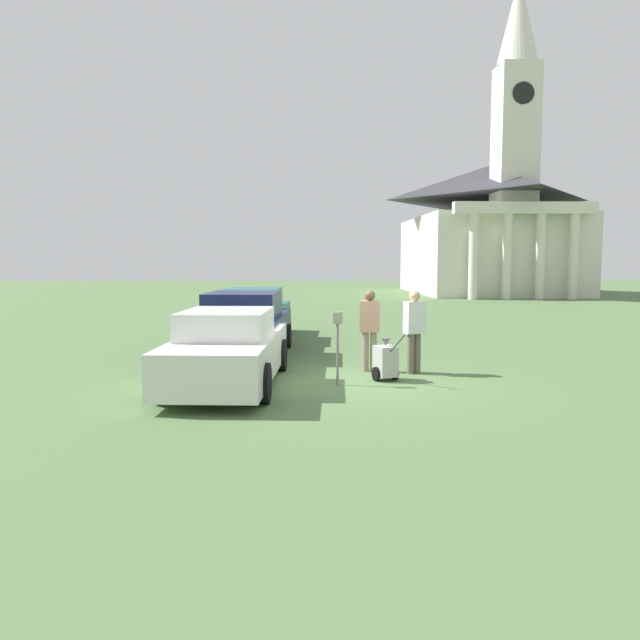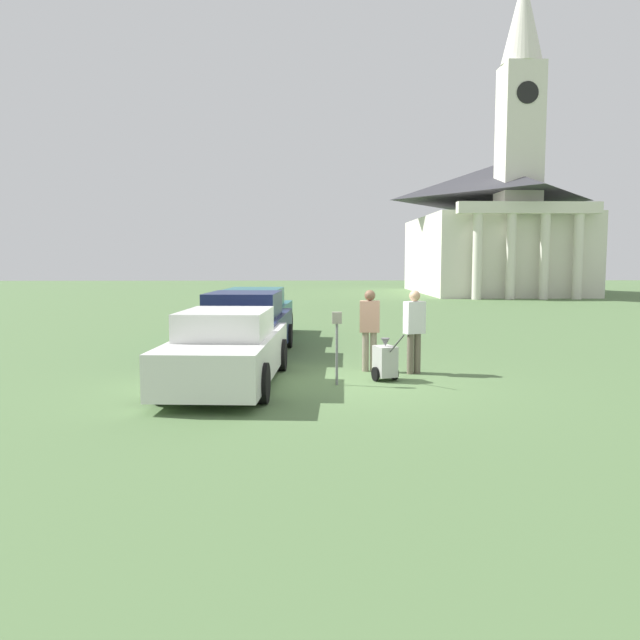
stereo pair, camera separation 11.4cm
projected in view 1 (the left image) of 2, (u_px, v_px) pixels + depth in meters
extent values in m
plane|color=#517042|center=(355.00, 382.00, 12.14)|extent=(120.00, 120.00, 0.00)
cube|color=silver|center=(229.00, 355.00, 11.85)|extent=(2.09, 5.07, 0.76)
cube|color=silver|center=(227.00, 324.00, 11.59)|extent=(1.69, 2.18, 0.50)
cylinder|color=black|center=(202.00, 355.00, 13.43)|extent=(0.23, 0.69, 0.68)
cylinder|color=black|center=(282.00, 355.00, 13.37)|extent=(0.23, 0.69, 0.68)
cylinder|color=black|center=(161.00, 383.00, 10.37)|extent=(0.23, 0.69, 0.68)
cylinder|color=black|center=(264.00, 383.00, 10.31)|extent=(0.23, 0.69, 0.68)
cube|color=#19234C|center=(245.00, 332.00, 15.36)|extent=(2.22, 5.12, 0.83)
cube|color=#19234C|center=(243.00, 304.00, 15.09)|extent=(1.80, 2.21, 0.59)
cylinder|color=black|center=(220.00, 336.00, 16.96)|extent=(0.22, 0.66, 0.65)
cylinder|color=black|center=(287.00, 336.00, 16.90)|extent=(0.22, 0.66, 0.65)
cylinder|color=black|center=(193.00, 352.00, 13.87)|extent=(0.22, 0.66, 0.65)
cylinder|color=black|center=(276.00, 353.00, 13.81)|extent=(0.22, 0.66, 0.65)
cube|color=#23666B|center=(254.00, 320.00, 18.58)|extent=(2.11, 5.29, 0.82)
cube|color=#23666B|center=(253.00, 297.00, 18.31)|extent=(1.70, 2.28, 0.53)
cylinder|color=black|center=(234.00, 322.00, 20.23)|extent=(0.23, 0.71, 0.70)
cylinder|color=black|center=(287.00, 323.00, 20.18)|extent=(0.23, 0.71, 0.70)
cylinder|color=black|center=(214.00, 334.00, 17.04)|extent=(0.23, 0.71, 0.70)
cylinder|color=black|center=(278.00, 334.00, 16.98)|extent=(0.23, 0.71, 0.70)
cylinder|color=slate|center=(337.00, 354.00, 11.82)|extent=(0.05, 0.05, 1.18)
cube|color=gray|center=(338.00, 318.00, 11.75)|extent=(0.18, 0.09, 0.22)
cylinder|color=gray|center=(373.00, 352.00, 13.30)|extent=(0.14, 0.14, 0.84)
cylinder|color=gray|center=(365.00, 352.00, 13.31)|extent=(0.14, 0.14, 0.84)
cube|color=tan|center=(370.00, 316.00, 13.23)|extent=(0.44, 0.27, 0.67)
sphere|color=brown|center=(370.00, 295.00, 13.19)|extent=(0.23, 0.23, 0.23)
cylinder|color=#665B4C|center=(417.00, 353.00, 13.07)|extent=(0.14, 0.14, 0.85)
cylinder|color=#665B4C|center=(410.00, 354.00, 13.00)|extent=(0.14, 0.14, 0.85)
cube|color=silver|center=(414.00, 317.00, 12.96)|extent=(0.47, 0.36, 0.67)
sphere|color=tan|center=(415.00, 296.00, 12.92)|extent=(0.23, 0.23, 0.23)
cube|color=#B2B2AD|center=(385.00, 361.00, 12.29)|extent=(0.48, 0.53, 0.60)
cone|color=#59595B|center=(386.00, 342.00, 12.25)|extent=(0.18, 0.18, 0.16)
cylinder|color=#4C4C4C|center=(397.00, 344.00, 11.81)|extent=(0.22, 0.57, 0.43)
cylinder|color=black|center=(376.00, 374.00, 12.24)|extent=(0.14, 0.28, 0.28)
cylinder|color=black|center=(395.00, 373.00, 12.39)|extent=(0.14, 0.28, 0.28)
cube|color=silver|center=(487.00, 255.00, 44.82)|extent=(10.17, 13.62, 5.39)
pyramid|color=#333338|center=(488.00, 183.00, 44.32)|extent=(10.37, 13.89, 2.43)
cylinder|color=silver|center=(473.00, 257.00, 37.35)|extent=(0.56, 0.56, 5.12)
cylinder|color=silver|center=(507.00, 257.00, 37.42)|extent=(0.56, 0.56, 5.12)
cylinder|color=silver|center=(540.00, 257.00, 37.50)|extent=(0.56, 0.56, 5.12)
cylinder|color=silver|center=(574.00, 257.00, 37.57)|extent=(0.56, 0.56, 5.12)
cube|color=silver|center=(525.00, 208.00, 37.18)|extent=(8.64, 0.70, 0.70)
cube|color=silver|center=(515.00, 139.00, 38.85)|extent=(2.40, 2.40, 8.94)
cylinder|color=black|center=(523.00, 93.00, 37.39)|extent=(1.32, 0.06, 1.32)
cone|color=silver|center=(519.00, 20.00, 38.16)|extent=(2.52, 2.52, 5.41)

